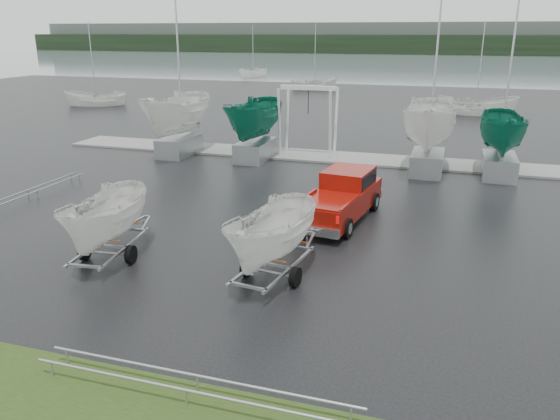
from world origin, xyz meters
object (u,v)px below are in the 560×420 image
object	(u,v)px
pickup_truck	(342,195)
trailer_hitched	(273,190)
trailer_parked	(103,177)
boat_hoist	(308,111)

from	to	relation	value
pickup_truck	trailer_hitched	world-z (taller)	trailer_hitched
pickup_truck	trailer_parked	world-z (taller)	trailer_parked
pickup_truck	trailer_parked	distance (m)	9.18
trailer_hitched	trailer_parked	bearing A→B (deg)	-170.47
pickup_truck	boat_hoist	xyz separation A→B (m)	(-4.18, 10.50, 1.71)
trailer_parked	pickup_truck	bearing A→B (deg)	37.56
pickup_truck	trailer_hitched	bearing A→B (deg)	-90.00
trailer_hitched	boat_hoist	bearing A→B (deg)	108.98
pickup_truck	trailer_hitched	xyz separation A→B (m)	(-0.83, -6.19, 1.83)
trailer_hitched	boat_hoist	xyz separation A→B (m)	(-3.36, 16.69, -0.12)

